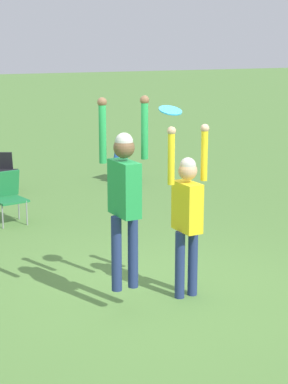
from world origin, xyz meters
name	(u,v)px	position (x,y,z in m)	size (l,w,h in m)	color
ground_plane	(149,293)	(0.00, 0.00, 0.00)	(120.00, 120.00, 0.00)	#56843D
person_jumping	(124,189)	(-0.48, -0.29, 1.44)	(0.63, 0.48, 2.22)	navy
person_defending	(187,208)	(0.35, -0.31, 1.12)	(0.57, 0.42, 2.11)	navy
frisbee	(170,110)	(0.10, -0.31, 2.29)	(0.27, 0.26, 0.10)	#2D9EDB
camping_chair_1	(124,161)	(2.83, 6.06, 0.47)	(0.64, 0.69, 0.83)	gray
camping_chair_2	(8,193)	(-0.49, 4.02, 0.52)	(0.56, 0.60, 0.89)	gray
camping_chair_3	(3,168)	(0.17, 6.42, 0.50)	(0.65, 0.71, 0.82)	gray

